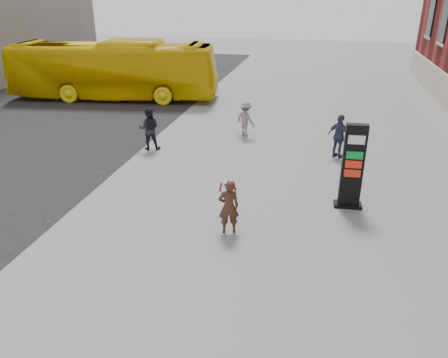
% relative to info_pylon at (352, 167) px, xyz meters
% --- Properties ---
extents(ground, '(100.00, 100.00, 0.00)m').
position_rel_info_pylon_xyz_m(ground, '(-3.54, -2.23, -1.37)').
color(ground, '#9E9EA3').
extents(info_pylon, '(0.89, 0.48, 2.74)m').
position_rel_info_pylon_xyz_m(info_pylon, '(0.00, 0.00, 0.00)').
color(info_pylon, black).
rests_on(info_pylon, ground).
extents(woman, '(0.74, 0.71, 1.62)m').
position_rel_info_pylon_xyz_m(woman, '(-3.41, -2.38, -0.54)').
color(woman, '#41261B').
rests_on(woman, ground).
extents(bus, '(12.94, 4.50, 3.53)m').
position_rel_info_pylon_xyz_m(bus, '(-13.73, 12.06, 0.40)').
color(bus, yellow).
rests_on(bus, road).
extents(pedestrian_a, '(1.03, 0.89, 1.82)m').
position_rel_info_pylon_xyz_m(pedestrian_a, '(-8.18, 3.74, -0.46)').
color(pedestrian_a, black).
rests_on(pedestrian_a, ground).
extents(pedestrian_b, '(1.22, 1.10, 1.64)m').
position_rel_info_pylon_xyz_m(pedestrian_b, '(-4.47, 6.43, -0.55)').
color(pedestrian_b, gray).
rests_on(pedestrian_b, ground).
extents(pedestrian_c, '(1.11, 0.97, 1.80)m').
position_rel_info_pylon_xyz_m(pedestrian_c, '(-0.26, 4.47, -0.47)').
color(pedestrian_c, '#313851').
rests_on(pedestrian_c, ground).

